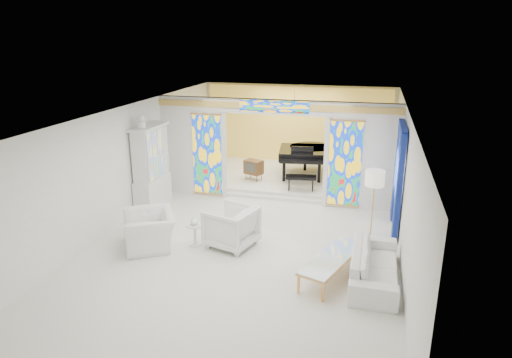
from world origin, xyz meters
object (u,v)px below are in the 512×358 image
(china_cabinet, at_px, (151,168))
(tv_console, at_px, (254,167))
(coffee_table, at_px, (333,258))
(sofa, at_px, (375,265))
(armchair_right, at_px, (231,227))
(armchair_left, at_px, (150,230))
(grand_piano, at_px, (306,153))

(china_cabinet, bearing_deg, tv_console, 49.80)
(china_cabinet, xyz_separation_m, coffee_table, (5.34, -2.67, -0.75))
(sofa, distance_m, tv_console, 6.58)
(armchair_right, xyz_separation_m, tv_console, (-0.65, 4.50, 0.13))
(armchair_left, xyz_separation_m, grand_piano, (2.74, 6.00, 0.54))
(armchair_left, height_order, grand_piano, grand_piano)
(armchair_left, height_order, coffee_table, armchair_left)
(sofa, height_order, grand_piano, grand_piano)
(china_cabinet, relative_size, armchair_right, 2.60)
(china_cabinet, xyz_separation_m, armchair_left, (1.09, -2.34, -0.76))
(armchair_left, xyz_separation_m, sofa, (5.08, -0.27, -0.07))
(coffee_table, xyz_separation_m, grand_piano, (-1.51, 6.34, 0.53))
(sofa, xyz_separation_m, grand_piano, (-2.34, 6.27, 0.61))
(armchair_left, relative_size, coffee_table, 0.59)
(china_cabinet, distance_m, tv_console, 3.54)
(armchair_right, relative_size, sofa, 0.45)
(coffee_table, bearing_deg, tv_console, 120.00)
(grand_piano, bearing_deg, china_cabinet, -144.34)
(armchair_right, relative_size, coffee_table, 0.49)
(armchair_left, bearing_deg, sofa, 55.67)
(china_cabinet, relative_size, armchair_left, 2.16)
(china_cabinet, distance_m, sofa, 6.75)
(sofa, xyz_separation_m, tv_console, (-3.91, 5.28, 0.27))
(armchair_left, bearing_deg, grand_piano, 124.15)
(armchair_left, bearing_deg, china_cabinet, 173.56)
(armchair_right, relative_size, grand_piano, 0.35)
(china_cabinet, xyz_separation_m, armchair_right, (2.91, -1.83, -0.69))
(sofa, height_order, tv_console, tv_console)
(armchair_left, distance_m, armchair_right, 1.90)
(grand_piano, bearing_deg, sofa, -77.62)
(sofa, relative_size, coffee_table, 1.08)
(china_cabinet, xyz_separation_m, sofa, (6.17, -2.61, -0.83))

